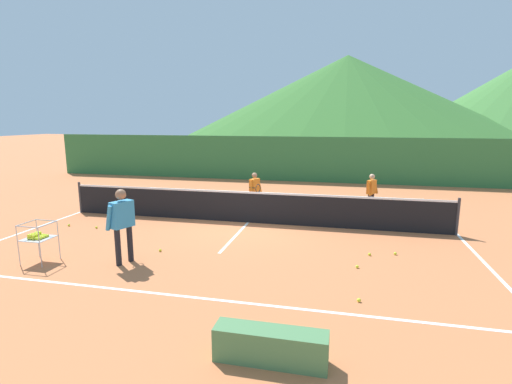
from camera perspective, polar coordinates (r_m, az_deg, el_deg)
The scene contains 21 objects.
ground_plane at distance 11.93m, azimuth -1.17°, elevation -4.55°, with size 120.00×120.00×0.00m, color #C67042.
line_baseline_near at distance 7.34m, azimuth -11.35°, elevation -14.86°, with size 11.93×0.08×0.01m, color white.
line_baseline_far at distance 16.68m, azimuth 3.00°, elevation -0.12°, with size 11.93×0.08×0.01m, color white.
line_sideline_west at distance 14.54m, azimuth -24.65°, elevation -2.73°, with size 0.08×10.13×0.01m, color white.
line_sideline_east at distance 12.01m, azimuth 27.79°, elevation -5.70°, with size 0.08×10.13×0.01m, color white.
line_service_center at distance 11.93m, azimuth -1.17°, elevation -4.53°, with size 0.08×5.72×0.01m, color white.
tennis_net at distance 11.81m, azimuth -1.17°, elevation -2.21°, with size 11.90×0.08×1.05m.
instructor at distance 8.89m, azimuth -19.23°, elevation -3.84°, with size 0.48×0.83×1.67m.
student_0 at distance 13.21m, azimuth -0.19°, elevation 0.57°, with size 0.42×0.72×1.35m.
student_1 at distance 13.57m, azimuth 16.76°, elevation 0.34°, with size 0.43×0.53×1.34m.
ball_cart at distance 9.84m, azimuth -29.70°, elevation -5.75°, with size 0.58×0.58×0.90m.
tennis_ball_0 at distance 12.21m, azimuth -22.60°, elevation -4.87°, with size 0.07×0.07×0.07m, color yellow.
tennis_ball_1 at distance 9.50m, azimuth 16.50°, elevation -8.85°, with size 0.07×0.07×0.07m, color yellow.
tennis_ball_2 at distance 9.74m, azimuth 19.96°, elevation -8.57°, with size 0.07×0.07×0.07m, color yellow.
tennis_ball_3 at distance 9.67m, azimuth -14.03°, elevation -8.38°, with size 0.07×0.07×0.07m, color yellow.
tennis_ball_4 at distance 12.80m, azimuth -26.02°, elevation -4.44°, with size 0.07×0.07×0.07m, color yellow.
tennis_ball_5 at distance 8.68m, azimuth 14.79°, elevation -10.65°, with size 0.07×0.07×0.07m, color yellow.
tennis_ball_6 at distance 7.21m, azimuth 15.03°, elevation -15.23°, with size 0.07×0.07×0.07m, color yellow.
windscreen_fence at distance 19.79m, azimuth 4.72°, elevation 4.91°, with size 26.26×0.08×2.29m, color #33753D.
courtside_bench at distance 5.42m, azimuth 2.17°, elevation -21.85°, with size 1.50×0.36×0.46m, color #4C7F4C.
hill_1 at distance 66.06m, azimuth 13.27°, elevation 13.50°, with size 54.19×54.19×13.22m, color #38702D.
Camera 1 is at (2.81, -11.16, 3.15)m, focal length 26.96 mm.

